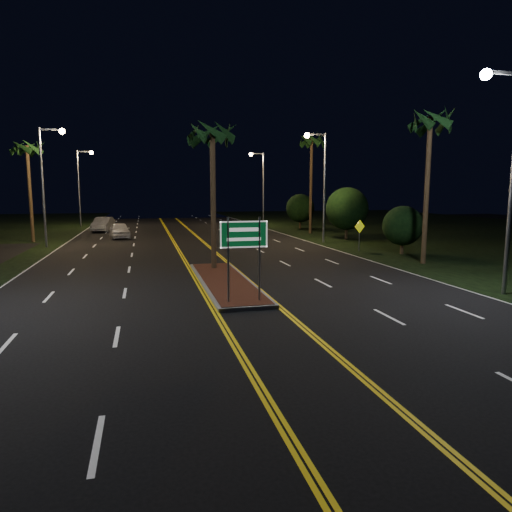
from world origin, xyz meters
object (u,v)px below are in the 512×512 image
object	(u,v)px
palm_left_far	(27,149)
car_near	(120,229)
palm_right_near	(430,122)
shrub_near	(403,226)
warning_sign	(360,231)
palm_right_far	(312,142)
streetlight_left_far	(82,179)
median_island	(225,282)
car_far	(103,223)
streetlight_left_mid	(47,173)
shrub_mid	(347,209)
streetlight_right_mid	(320,174)
highway_sign	(244,242)
streetlight_right_far	(260,180)
shrub_far	(300,208)
streetlight_right_near	(506,157)

from	to	relation	value
palm_left_far	car_near	bearing A→B (deg)	14.78
palm_right_near	shrub_near	xyz separation A→B (m)	(1.00, 4.00, -6.27)
palm_left_far	warning_sign	bearing A→B (deg)	-26.34
palm_right_far	palm_left_far	bearing A→B (deg)	-175.53
streetlight_left_far	shrub_near	size ratio (longest dim) A/B	2.73
median_island	car_far	bearing A→B (deg)	104.50
streetlight_left_mid	shrub_mid	bearing A→B (deg)	0.00
streetlight_right_mid	car_far	world-z (taller)	streetlight_right_mid
streetlight_left_far	shrub_mid	size ratio (longest dim) A/B	1.95
palm_right_far	car_far	bearing A→B (deg)	159.94
highway_sign	palm_left_far	distance (m)	28.77
streetlight_left_far	palm_right_far	world-z (taller)	palm_right_far
streetlight_left_far	car_far	bearing A→B (deg)	-67.18
palm_right_near	car_near	world-z (taller)	palm_right_near
palm_left_far	shrub_near	world-z (taller)	palm_left_far
streetlight_right_far	shrub_far	distance (m)	7.56
car_near	car_far	distance (m)	7.99
shrub_far	warning_sign	bearing A→B (deg)	-97.06
median_island	streetlight_right_mid	distance (m)	19.20
palm_left_far	highway_sign	bearing A→B (deg)	-63.08
palm_left_far	shrub_far	size ratio (longest dim) A/B	2.22
median_island	streetlight_left_mid	world-z (taller)	streetlight_left_mid
car_far	palm_right_near	bearing A→B (deg)	-44.64
streetlight_right_far	shrub_mid	xyz separation A→B (m)	(3.39, -18.00, -2.93)
streetlight_left_far	shrub_mid	bearing A→B (deg)	-39.10
highway_sign	median_island	bearing A→B (deg)	90.00
median_island	palm_left_far	distance (m)	25.76
streetlight_right_mid	shrub_far	bearing A→B (deg)	77.18
streetlight_left_mid	palm_right_near	world-z (taller)	palm_right_near
palm_left_far	warning_sign	xyz separation A→B (m)	(24.13, -11.95, -6.29)
highway_sign	streetlight_left_far	xyz separation A→B (m)	(-10.61, 41.20, 3.25)
warning_sign	streetlight_right_far	bearing A→B (deg)	72.05
shrub_far	median_island	bearing A→B (deg)	-115.45
shrub_mid	warning_sign	world-z (taller)	shrub_mid
palm_left_far	shrub_mid	bearing A→B (deg)	-8.49
palm_right_near	shrub_far	size ratio (longest dim) A/B	2.35
streetlight_right_near	palm_right_near	distance (m)	8.61
highway_sign	palm_right_near	xyz separation A→B (m)	(12.50, 7.20, 5.81)
streetlight_right_mid	palm_left_far	distance (m)	24.26
palm_left_far	palm_right_near	bearing A→B (deg)	-35.43
shrub_near	shrub_far	xyz separation A→B (m)	(0.30, 22.00, 0.39)
palm_left_far	car_near	distance (m)	9.97
shrub_mid	warning_sign	xyz separation A→B (m)	(-2.67, -7.95, -1.28)
streetlight_left_mid	shrub_near	bearing A→B (deg)	-22.52
palm_right_far	shrub_mid	size ratio (longest dim) A/B	2.23
streetlight_right_mid	shrub_far	size ratio (longest dim) A/B	2.27
palm_right_near	warning_sign	xyz separation A→B (m)	(-1.17, 6.05, -6.76)
streetlight_left_mid	streetlight_right_far	world-z (taller)	same
streetlight_right_near	streetlight_right_far	xyz separation A→B (m)	(0.00, 40.00, 0.00)
highway_sign	warning_sign	world-z (taller)	highway_sign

